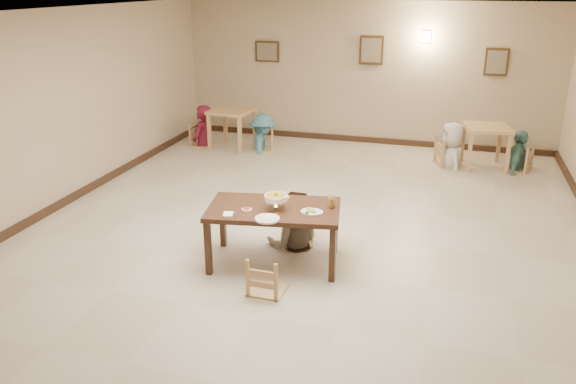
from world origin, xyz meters
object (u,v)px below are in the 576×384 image
(chair_far, at_px, (297,209))
(bg_chair_rr, at_px, (520,145))
(bg_diner_d, at_px, (522,130))
(bg_chair_ll, at_px, (202,125))
(bg_chair_rl, at_px, (452,138))
(bg_diner_b, at_px, (263,114))
(bg_diner_a, at_px, (201,105))
(main_table, at_px, (274,213))
(chair_near, at_px, (267,257))
(bg_chair_lr, at_px, (263,129))
(main_diner, at_px, (294,192))
(bg_table_left, at_px, (232,116))
(bg_diner_c, at_px, (454,122))
(curry_warmer, at_px, (276,198))
(bg_table_right, at_px, (487,133))
(drink_glass, at_px, (331,202))

(chair_far, distance_m, bg_chair_rr, 5.26)
(bg_diner_d, bearing_deg, bg_chair_ll, 104.95)
(bg_chair_rl, xyz_separation_m, bg_diner_b, (-3.82, -0.02, 0.24))
(bg_diner_a, relative_size, bg_diner_d, 1.16)
(main_table, xyz_separation_m, bg_diner_b, (-1.76, 4.78, 0.09))
(chair_near, distance_m, bg_chair_lr, 5.78)
(main_table, height_order, main_diner, main_diner)
(main_diner, height_order, bg_table_left, main_diner)
(bg_diner_c, bearing_deg, main_diner, -48.64)
(chair_far, relative_size, bg_chair_ll, 1.04)
(bg_diner_a, distance_m, bg_diner_b, 1.36)
(curry_warmer, bearing_deg, chair_near, -81.72)
(curry_warmer, bearing_deg, bg_chair_lr, 110.47)
(bg_table_right, relative_size, bg_chair_rl, 0.87)
(chair_far, xyz_separation_m, bg_chair_lr, (-1.87, 4.09, -0.02))
(curry_warmer, bearing_deg, bg_diner_a, 123.57)
(drink_glass, height_order, bg_diner_a, bg_diner_a)
(main_table, distance_m, chair_near, 0.74)
(curry_warmer, height_order, bg_table_left, curry_warmer)
(main_diner, xyz_separation_m, bg_chair_ll, (-3.21, 4.14, -0.31))
(chair_far, xyz_separation_m, bg_diner_a, (-3.22, 4.02, 0.41))
(bg_chair_lr, distance_m, bg_diner_c, 3.84)
(bg_chair_lr, distance_m, bg_chair_rr, 5.05)
(curry_warmer, distance_m, bg_table_left, 5.40)
(bg_diner_c, bearing_deg, bg_chair_rr, 69.48)
(chair_far, height_order, bg_diner_c, bg_diner_c)
(main_table, relative_size, chair_near, 2.01)
(bg_chair_ll, height_order, bg_chair_lr, bg_chair_ll)
(drink_glass, height_order, bg_table_left, drink_glass)
(chair_far, bearing_deg, bg_diner_d, 39.99)
(bg_chair_lr, xyz_separation_m, bg_diner_d, (5.05, 0.09, 0.31))
(bg_table_right, bearing_deg, bg_chair_rl, -175.38)
(drink_glass, distance_m, bg_table_right, 5.07)
(curry_warmer, xyz_separation_m, bg_chair_lr, (-1.80, 4.82, -0.45))
(bg_table_left, height_order, bg_chair_rl, bg_chair_rl)
(main_table, bearing_deg, drink_glass, 6.30)
(drink_glass, bearing_deg, bg_chair_ll, 130.00)
(chair_near, bearing_deg, bg_chair_lr, -69.03)
(main_table, relative_size, bg_diner_b, 1.13)
(main_diner, height_order, bg_chair_rr, main_diner)
(main_table, height_order, chair_far, chair_far)
(bg_diner_a, bearing_deg, drink_glass, 42.45)
(bg_table_left, bearing_deg, curry_warmer, -62.68)
(bg_table_left, distance_m, bg_chair_rr, 5.74)
(bg_chair_lr, xyz_separation_m, bg_diner_a, (-1.35, -0.07, 0.43))
(drink_glass, bearing_deg, bg_diner_d, 60.77)
(chair_far, height_order, bg_table_left, chair_far)
(main_table, bearing_deg, bg_table_left, 107.63)
(curry_warmer, xyz_separation_m, bg_diner_d, (3.25, 4.91, -0.14))
(bg_table_right, xyz_separation_m, bg_diner_b, (-4.44, -0.07, 0.10))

